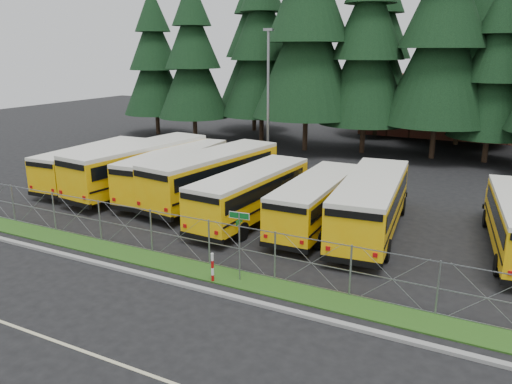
% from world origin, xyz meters
% --- Properties ---
extents(ground, '(120.00, 120.00, 0.00)m').
position_xyz_m(ground, '(0.00, 0.00, 0.00)').
color(ground, black).
rests_on(ground, ground).
extents(curb, '(50.00, 0.25, 0.12)m').
position_xyz_m(curb, '(0.00, -3.10, 0.06)').
color(curb, gray).
rests_on(curb, ground).
extents(grass_verge, '(50.00, 1.40, 0.06)m').
position_xyz_m(grass_verge, '(0.00, -1.70, 0.03)').
color(grass_verge, '#1F4614').
rests_on(grass_verge, ground).
extents(road_lane_line, '(50.00, 0.12, 0.01)m').
position_xyz_m(road_lane_line, '(0.00, -8.00, 0.01)').
color(road_lane_line, beige).
rests_on(road_lane_line, ground).
extents(chainlink_fence, '(44.00, 0.10, 2.00)m').
position_xyz_m(chainlink_fence, '(0.00, -1.00, 1.00)').
color(chainlink_fence, gray).
rests_on(chainlink_fence, ground).
extents(brick_building, '(22.00, 10.00, 6.00)m').
position_xyz_m(brick_building, '(6.00, 40.00, 3.00)').
color(brick_building, brown).
rests_on(brick_building, ground).
extents(bus_0, '(2.76, 10.11, 2.63)m').
position_xyz_m(bus_0, '(-14.52, 6.56, 1.31)').
color(bus_0, '#FFB208').
rests_on(bus_0, ground).
extents(bus_1, '(4.10, 11.97, 3.07)m').
position_xyz_m(bus_1, '(-10.72, 6.80, 1.54)').
color(bus_1, '#FFB208').
rests_on(bus_1, ground).
extents(bus_2, '(3.32, 11.00, 2.84)m').
position_xyz_m(bus_2, '(-8.32, 7.05, 1.42)').
color(bus_2, '#FFB208').
rests_on(bus_2, ground).
extents(bus_3, '(4.20, 11.67, 2.99)m').
position_xyz_m(bus_3, '(-5.47, 7.01, 1.50)').
color(bus_3, '#FFB208').
rests_on(bus_3, ground).
extents(bus_4, '(3.08, 10.38, 2.69)m').
position_xyz_m(bus_4, '(-2.02, 5.07, 1.34)').
color(bus_4, '#FFB208').
rests_on(bus_4, ground).
extents(bus_5, '(2.50, 9.82, 2.56)m').
position_xyz_m(bus_5, '(1.35, 5.55, 1.28)').
color(bus_5, '#FFB208').
rests_on(bus_5, ground).
extents(bus_6, '(3.65, 11.12, 2.86)m').
position_xyz_m(bus_6, '(3.99, 5.79, 1.43)').
color(bus_6, '#FFB208').
rests_on(bus_6, ground).
extents(street_sign, '(0.84, 0.55, 2.81)m').
position_xyz_m(street_sign, '(0.83, -1.72, 2.03)').
color(street_sign, gray).
rests_on(street_sign, ground).
extents(striped_bollard, '(0.11, 0.11, 1.20)m').
position_xyz_m(striped_bollard, '(-0.04, -2.30, 0.60)').
color(striped_bollard, '#B20C0C').
rests_on(striped_bollard, ground).
extents(light_standard, '(0.70, 0.35, 10.14)m').
position_xyz_m(light_standard, '(-6.65, 16.24, 5.50)').
color(light_standard, gray).
rests_on(light_standard, ground).
extents(conifer_0, '(6.70, 6.70, 14.82)m').
position_xyz_m(conifer_0, '(-24.11, 25.32, 7.41)').
color(conifer_0, black).
rests_on(conifer_0, ground).
extents(conifer_1, '(6.97, 6.97, 15.41)m').
position_xyz_m(conifer_1, '(-18.55, 24.17, 7.71)').
color(conifer_1, black).
rests_on(conifer_1, ground).
extents(conifer_2, '(7.75, 7.75, 17.13)m').
position_xyz_m(conifer_2, '(-12.40, 26.71, 8.57)').
color(conifer_2, black).
rests_on(conifer_2, ground).
extents(conifer_3, '(9.30, 9.30, 20.56)m').
position_xyz_m(conifer_3, '(-6.73, 24.03, 10.28)').
color(conifer_3, black).
rests_on(conifer_3, ground).
extents(conifer_4, '(7.89, 7.89, 17.46)m').
position_xyz_m(conifer_4, '(-1.87, 25.29, 8.73)').
color(conifer_4, black).
rests_on(conifer_4, ground).
extents(conifer_5, '(8.81, 8.81, 19.48)m').
position_xyz_m(conifer_5, '(3.93, 25.63, 9.74)').
color(conifer_5, black).
rests_on(conifer_5, ground).
extents(conifer_6, '(6.31, 6.31, 13.96)m').
position_xyz_m(conifer_6, '(7.94, 25.94, 6.98)').
color(conifer_6, black).
rests_on(conifer_6, ground).
extents(conifer_10, '(7.91, 7.91, 17.50)m').
position_xyz_m(conifer_10, '(-16.02, 32.14, 8.75)').
color(conifer_10, black).
rests_on(conifer_10, ground).
extents(conifer_11, '(7.83, 7.83, 17.31)m').
position_xyz_m(conifer_11, '(-3.16, 34.99, 8.66)').
color(conifer_11, black).
rests_on(conifer_11, ground).
extents(conifer_12, '(10.08, 10.08, 22.28)m').
position_xyz_m(conifer_12, '(5.02, 33.20, 11.14)').
color(conifer_12, black).
rests_on(conifer_12, ground).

